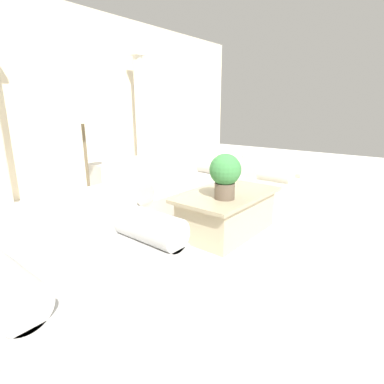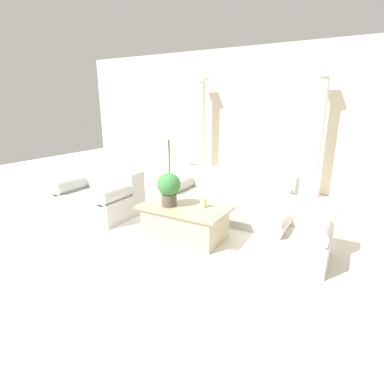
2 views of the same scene
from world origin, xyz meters
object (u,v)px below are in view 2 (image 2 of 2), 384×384
loveseat (101,195)px  coffee_table (185,221)px  armchair (299,234)px  floor_lamp (169,135)px  potted_plant (169,187)px  sofa_long (231,198)px

loveseat → coffee_table: loveseat is taller
armchair → floor_lamp: bearing=159.4°
potted_plant → coffee_table: bearing=23.5°
sofa_long → coffee_table: size_ratio=1.64×
potted_plant → sofa_long: bearing=70.9°
coffee_table → floor_lamp: size_ratio=0.83×
coffee_table → potted_plant: (-0.21, -0.09, 0.53)m
potted_plant → floor_lamp: floor_lamp is taller
coffee_table → floor_lamp: 1.97m
coffee_table → armchair: bearing=6.7°
sofa_long → armchair: bearing=-36.6°
coffee_table → potted_plant: size_ratio=2.63×
armchair → loveseat: bearing=-179.2°
sofa_long → potted_plant: size_ratio=4.32×
sofa_long → loveseat: (-2.14, -1.07, 0.01)m
sofa_long → coffee_table: (-0.24, -1.21, -0.07)m
coffee_table → loveseat: bearing=175.8°
loveseat → potted_plant: potted_plant is taller
coffee_table → floor_lamp: floor_lamp is taller
loveseat → armchair: bearing=0.8°
potted_plant → floor_lamp: bearing=123.8°
loveseat → coffee_table: size_ratio=1.06×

